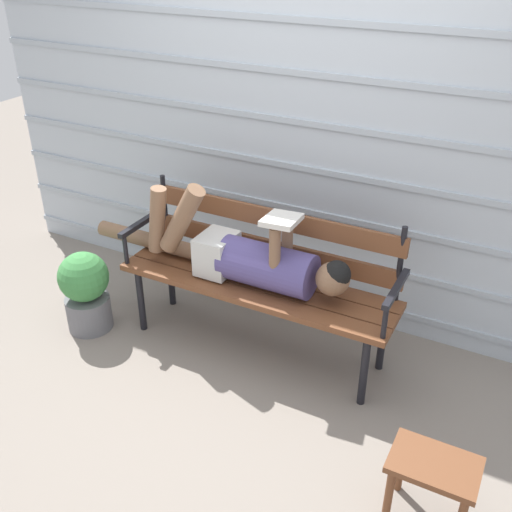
{
  "coord_description": "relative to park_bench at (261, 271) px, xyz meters",
  "views": [
    {
      "loc": [
        1.37,
        -2.53,
        2.33
      ],
      "look_at": [
        0.0,
        0.1,
        0.66
      ],
      "focal_mm": 41.76,
      "sensor_mm": 36.0,
      "label": 1
    }
  ],
  "objects": [
    {
      "name": "footstool",
      "position": [
        1.23,
        -0.8,
        -0.25
      ],
      "size": [
        0.37,
        0.25,
        0.35
      ],
      "color": "brown",
      "rests_on": "ground"
    },
    {
      "name": "potted_plant",
      "position": [
        -1.06,
        -0.37,
        -0.24
      ],
      "size": [
        0.32,
        0.32,
        0.54
      ],
      "color": "slate",
      "rests_on": "ground"
    },
    {
      "name": "house_siding",
      "position": [
        -0.0,
        0.54,
        0.76
      ],
      "size": [
        4.64,
        0.08,
        2.56
      ],
      "color": "#B2BCC6",
      "rests_on": "ground"
    },
    {
      "name": "park_bench",
      "position": [
        0.0,
        0.0,
        0.0
      ],
      "size": [
        1.68,
        0.44,
        0.93
      ],
      "color": "brown",
      "rests_on": "ground"
    },
    {
      "name": "reclining_person",
      "position": [
        -0.07,
        -0.07,
        0.11
      ],
      "size": [
        1.76,
        0.27,
        0.57
      ],
      "color": "#514784"
    },
    {
      "name": "ground_plane",
      "position": [
        -0.0,
        -0.16,
        -0.52
      ],
      "size": [
        12.0,
        12.0,
        0.0
      ],
      "primitive_type": "plane",
      "color": "gray"
    }
  ]
}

